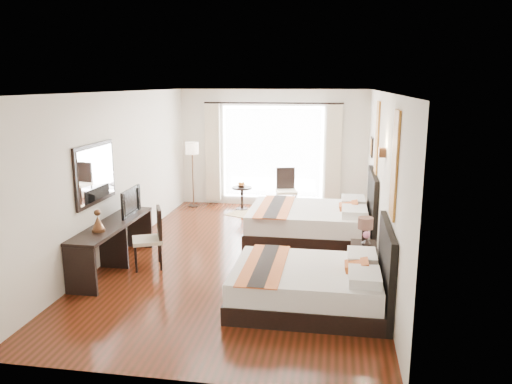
# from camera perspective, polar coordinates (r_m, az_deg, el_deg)

# --- Properties ---
(floor) EXTENTS (4.50, 7.50, 0.01)m
(floor) POSITION_cam_1_polar(r_m,az_deg,el_deg) (8.74, -1.29, -7.36)
(floor) COLOR #341809
(floor) RESTS_ON ground
(ceiling) EXTENTS (4.50, 7.50, 0.02)m
(ceiling) POSITION_cam_1_polar(r_m,az_deg,el_deg) (8.23, -1.39, 11.29)
(ceiling) COLOR white
(ceiling) RESTS_ON wall_headboard
(wall_headboard) EXTENTS (0.01, 7.50, 2.80)m
(wall_headboard) POSITION_cam_1_polar(r_m,az_deg,el_deg) (8.26, 14.16, 1.22)
(wall_headboard) COLOR silver
(wall_headboard) RESTS_ON floor
(wall_desk) EXTENTS (0.01, 7.50, 2.80)m
(wall_desk) POSITION_cam_1_polar(r_m,az_deg,el_deg) (9.05, -15.47, 2.09)
(wall_desk) COLOR silver
(wall_desk) RESTS_ON floor
(wall_window) EXTENTS (4.50, 0.01, 2.80)m
(wall_window) POSITION_cam_1_polar(r_m,az_deg,el_deg) (12.02, 1.93, 5.00)
(wall_window) COLOR silver
(wall_window) RESTS_ON floor
(wall_entry) EXTENTS (4.50, 0.01, 2.80)m
(wall_entry) POSITION_cam_1_polar(r_m,az_deg,el_deg) (4.85, -9.49, -6.40)
(wall_entry) COLOR silver
(wall_entry) RESTS_ON floor
(window_glass) EXTENTS (2.40, 0.02, 2.20)m
(window_glass) POSITION_cam_1_polar(r_m,az_deg,el_deg) (12.02, 1.92, 4.51)
(window_glass) COLOR white
(window_glass) RESTS_ON wall_window
(sheer_curtain) EXTENTS (2.30, 0.02, 2.10)m
(sheer_curtain) POSITION_cam_1_polar(r_m,az_deg,el_deg) (11.96, 1.88, 4.47)
(sheer_curtain) COLOR white
(sheer_curtain) RESTS_ON wall_window
(drape_left) EXTENTS (0.35, 0.14, 2.35)m
(drape_left) POSITION_cam_1_polar(r_m,az_deg,el_deg) (12.20, -4.94, 4.49)
(drape_left) COLOR #B8A58E
(drape_left) RESTS_ON floor
(drape_right) EXTENTS (0.35, 0.14, 2.35)m
(drape_right) POSITION_cam_1_polar(r_m,az_deg,el_deg) (11.83, 8.85, 4.15)
(drape_right) COLOR #B8A58E
(drape_right) RESTS_ON floor
(art_panel_near) EXTENTS (0.03, 0.50, 1.35)m
(art_panel_near) POSITION_cam_1_polar(r_m,az_deg,el_deg) (6.42, 15.56, 3.00)
(art_panel_near) COLOR #8C4114
(art_panel_near) RESTS_ON wall_headboard
(art_panel_far) EXTENTS (0.03, 0.50, 1.35)m
(art_panel_far) POSITION_cam_1_polar(r_m,az_deg,el_deg) (9.33, 13.66, 5.91)
(art_panel_far) COLOR #8C4114
(art_panel_far) RESTS_ON wall_headboard
(wall_sconce) EXTENTS (0.10, 0.14, 0.14)m
(wall_sconce) POSITION_cam_1_polar(r_m,az_deg,el_deg) (7.75, 14.21, 4.40)
(wall_sconce) COLOR #4A2C1A
(wall_sconce) RESTS_ON wall_headboard
(mirror_frame) EXTENTS (0.04, 1.25, 0.95)m
(mirror_frame) POSITION_cam_1_polar(r_m,az_deg,el_deg) (8.22, -17.92, 2.01)
(mirror_frame) COLOR black
(mirror_frame) RESTS_ON wall_desk
(mirror_glass) EXTENTS (0.01, 1.12, 0.82)m
(mirror_glass) POSITION_cam_1_polar(r_m,az_deg,el_deg) (8.21, -17.76, 2.00)
(mirror_glass) COLOR white
(mirror_glass) RESTS_ON mirror_frame
(bed_near) EXTENTS (2.07, 1.61, 1.17)m
(bed_near) POSITION_cam_1_polar(r_m,az_deg,el_deg) (6.84, 6.59, -10.43)
(bed_near) COLOR black
(bed_near) RESTS_ON floor
(bed_far) EXTENTS (2.35, 1.83, 1.33)m
(bed_far) POSITION_cam_1_polar(r_m,az_deg,el_deg) (9.61, 6.64, -3.42)
(bed_far) COLOR black
(bed_far) RESTS_ON floor
(nightstand) EXTENTS (0.40, 0.49, 0.47)m
(nightstand) POSITION_cam_1_polar(r_m,az_deg,el_deg) (8.13, 12.15, -7.38)
(nightstand) COLOR black
(nightstand) RESTS_ON floor
(table_lamp) EXTENTS (0.24, 0.24, 0.38)m
(table_lamp) POSITION_cam_1_polar(r_m,az_deg,el_deg) (8.04, 12.40, -3.70)
(table_lamp) COLOR black
(table_lamp) RESTS_ON nightstand
(vase) EXTENTS (0.17, 0.17, 0.15)m
(vase) POSITION_cam_1_polar(r_m,az_deg,el_deg) (7.86, 12.48, -5.48)
(vase) COLOR black
(vase) RESTS_ON nightstand
(console_desk) EXTENTS (0.50, 2.20, 0.76)m
(console_desk) POSITION_cam_1_polar(r_m,az_deg,el_deg) (8.40, -15.98, -5.91)
(console_desk) COLOR black
(console_desk) RESTS_ON floor
(television) EXTENTS (0.13, 0.79, 0.45)m
(television) POSITION_cam_1_polar(r_m,az_deg,el_deg) (8.72, -14.58, -1.05)
(television) COLOR black
(television) RESTS_ON console_desk
(bronze_figurine) EXTENTS (0.26, 0.26, 0.30)m
(bronze_figurine) POSITION_cam_1_polar(r_m,az_deg,el_deg) (7.86, -17.61, -3.27)
(bronze_figurine) COLOR #4A2C1A
(bronze_figurine) RESTS_ON console_desk
(desk_chair) EXTENTS (0.61, 0.61, 0.99)m
(desk_chair) POSITION_cam_1_polar(r_m,az_deg,el_deg) (8.32, -12.13, -6.43)
(desk_chair) COLOR beige
(desk_chair) RESTS_ON floor
(floor_lamp) EXTENTS (0.32, 0.32, 1.57)m
(floor_lamp) POSITION_cam_1_polar(r_m,az_deg,el_deg) (11.97, -7.31, 4.50)
(floor_lamp) COLOR black
(floor_lamp) RESTS_ON floor
(side_table) EXTENTS (0.47, 0.47, 0.54)m
(side_table) POSITION_cam_1_polar(r_m,az_deg,el_deg) (11.80, -1.60, -0.72)
(side_table) COLOR black
(side_table) RESTS_ON floor
(fruit_bowl) EXTENTS (0.21, 0.21, 0.05)m
(fruit_bowl) POSITION_cam_1_polar(r_m,az_deg,el_deg) (11.74, -1.69, 0.70)
(fruit_bowl) COLOR #4D2E1B
(fruit_bowl) RESTS_ON side_table
(window_chair) EXTENTS (0.56, 0.56, 1.00)m
(window_chair) POSITION_cam_1_polar(r_m,az_deg,el_deg) (11.68, 3.48, -0.70)
(window_chair) COLOR beige
(window_chair) RESTS_ON floor
(jute_rug) EXTENTS (1.42, 1.22, 0.01)m
(jute_rug) POSITION_cam_1_polar(r_m,az_deg,el_deg) (11.38, -0.01, -2.59)
(jute_rug) COLOR tan
(jute_rug) RESTS_ON floor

